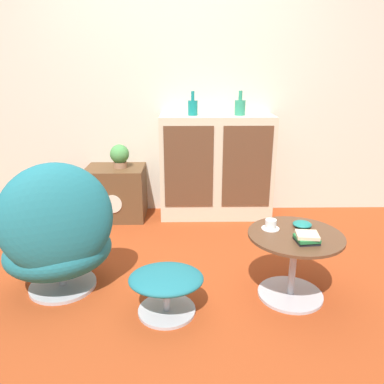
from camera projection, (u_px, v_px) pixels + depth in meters
name	position (u px, v px, depth m)	size (l,w,h in m)	color
ground_plane	(171.00, 288.00, 2.55)	(12.00, 12.00, 0.00)	#9E3D19
wall_back	(174.00, 82.00, 3.62)	(6.40, 0.06, 2.60)	beige
sideboard	(216.00, 167.00, 3.66)	(1.08, 0.39, 1.00)	beige
tv_console	(116.00, 192.00, 3.70)	(0.56, 0.45, 0.51)	brown
egg_chair	(58.00, 236.00, 2.38)	(0.89, 0.87, 0.92)	#B7B7BC
ottoman	(166.00, 284.00, 2.24)	(0.45, 0.38, 0.28)	#B7B7BC
coffee_table	(293.00, 258.00, 2.38)	(0.59, 0.59, 0.44)	#B7B7BC
vase_leftmost	(193.00, 107.00, 3.48)	(0.09, 0.09, 0.22)	#147A75
vase_inner_left	(240.00, 107.00, 3.49)	(0.10, 0.10, 0.22)	#2D8E6B
potted_plant	(120.00, 155.00, 3.58)	(0.18, 0.18, 0.22)	#996B4C
teacup	(271.00, 225.00, 2.40)	(0.11, 0.11, 0.06)	white
book_stack	(307.00, 238.00, 2.21)	(0.14, 0.14, 0.06)	black
bowl	(302.00, 224.00, 2.43)	(0.12, 0.12, 0.04)	#1E7A70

